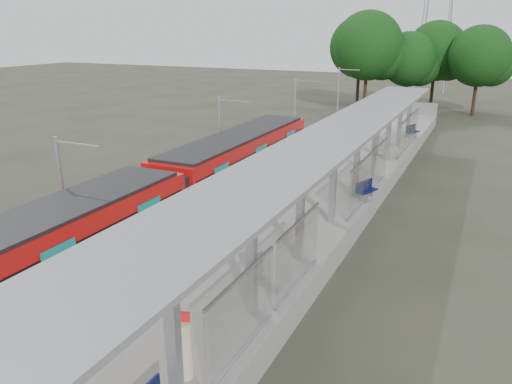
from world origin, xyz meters
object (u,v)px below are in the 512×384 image
train (163,201)px  bench_mid (366,189)px  info_pillar_near (184,349)px  bench_far (412,131)px  litter_bin (255,263)px  info_pillar_far (376,141)px

train → bench_mid: bearing=44.4°
bench_mid → info_pillar_near: bearing=-72.6°
bench_far → info_pillar_near: 30.98m
bench_mid → bench_far: size_ratio=0.94×
bench_mid → bench_far: 15.92m
train → litter_bin: (5.68, -2.74, -0.53)m
train → bench_far: size_ratio=18.12×
info_pillar_near → litter_bin: 5.39m
train → litter_bin: bearing=-25.8°
bench_mid → litter_bin: (-1.44, -9.71, 0.02)m
info_pillar_far → litter_bin: (0.17, -19.21, -0.34)m
bench_far → info_pillar_near: bearing=-72.1°
info_pillar_near → litter_bin: (-0.63, 5.34, -0.26)m
info_pillar_far → litter_bin: size_ratio=1.91×
info_pillar_far → info_pillar_near: bearing=-104.6°
bench_mid → info_pillar_near: 15.08m
bench_mid → info_pillar_far: 9.64m
info_pillar_near → info_pillar_far: size_ratio=0.91×
bench_far → train: bearing=-87.8°
litter_bin → train: bearing=154.2°
train → info_pillar_far: train is taller
train → info_pillar_near: bearing=-52.0°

